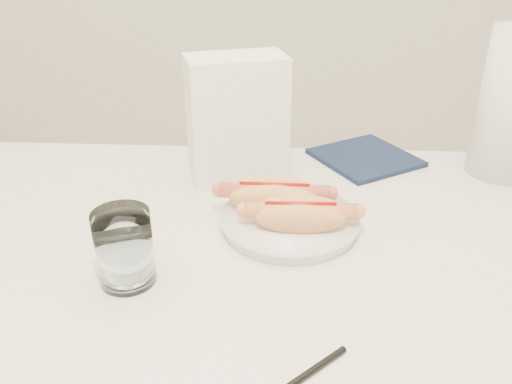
{
  "coord_description": "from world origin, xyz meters",
  "views": [
    {
      "loc": [
        0.03,
        -0.58,
        1.17
      ],
      "look_at": [
        -0.0,
        0.07,
        0.82
      ],
      "focal_mm": 36.48,
      "sensor_mm": 36.0,
      "label": 1
    }
  ],
  "objects_px": {
    "hotdog_left": "(274,196)",
    "water_glass": "(124,248)",
    "hotdog_right": "(300,215)",
    "plate": "(290,223)",
    "napkin_box": "(237,120)",
    "table": "(254,296)"
  },
  "relations": [
    {
      "from": "hotdog_left",
      "to": "water_glass",
      "type": "height_order",
      "value": "water_glass"
    },
    {
      "from": "hotdog_right",
      "to": "water_glass",
      "type": "relative_size",
      "value": 1.62
    },
    {
      "from": "plate",
      "to": "napkin_box",
      "type": "height_order",
      "value": "napkin_box"
    },
    {
      "from": "water_glass",
      "to": "napkin_box",
      "type": "xyz_separation_m",
      "value": [
        0.12,
        0.31,
        0.06
      ]
    },
    {
      "from": "hotdog_left",
      "to": "hotdog_right",
      "type": "bearing_deg",
      "value": -53.7
    },
    {
      "from": "hotdog_right",
      "to": "table",
      "type": "bearing_deg",
      "value": -134.24
    },
    {
      "from": "table",
      "to": "plate",
      "type": "distance_m",
      "value": 0.12
    },
    {
      "from": "hotdog_right",
      "to": "water_glass",
      "type": "bearing_deg",
      "value": -153.87
    },
    {
      "from": "table",
      "to": "napkin_box",
      "type": "height_order",
      "value": "napkin_box"
    },
    {
      "from": "plate",
      "to": "hotdog_right",
      "type": "relative_size",
      "value": 1.25
    },
    {
      "from": "hotdog_left",
      "to": "water_glass",
      "type": "distance_m",
      "value": 0.25
    },
    {
      "from": "hotdog_right",
      "to": "water_glass",
      "type": "height_order",
      "value": "water_glass"
    },
    {
      "from": "table",
      "to": "water_glass",
      "type": "xyz_separation_m",
      "value": [
        -0.16,
        -0.05,
        0.11
      ]
    },
    {
      "from": "plate",
      "to": "water_glass",
      "type": "xyz_separation_m",
      "value": [
        -0.21,
        -0.14,
        0.04
      ]
    },
    {
      "from": "table",
      "to": "hotdog_left",
      "type": "distance_m",
      "value": 0.16
    },
    {
      "from": "water_glass",
      "to": "napkin_box",
      "type": "relative_size",
      "value": 0.46
    },
    {
      "from": "hotdog_right",
      "to": "hotdog_left",
      "type": "bearing_deg",
      "value": 123.95
    },
    {
      "from": "table",
      "to": "napkin_box",
      "type": "relative_size",
      "value": 5.47
    },
    {
      "from": "table",
      "to": "hotdog_left",
      "type": "bearing_deg",
      "value": 78.82
    },
    {
      "from": "plate",
      "to": "hotdog_left",
      "type": "xyz_separation_m",
      "value": [
        -0.02,
        0.03,
        0.03
      ]
    },
    {
      "from": "water_glass",
      "to": "table",
      "type": "bearing_deg",
      "value": 16.7
    },
    {
      "from": "plate",
      "to": "napkin_box",
      "type": "bearing_deg",
      "value": 118.86
    }
  ]
}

